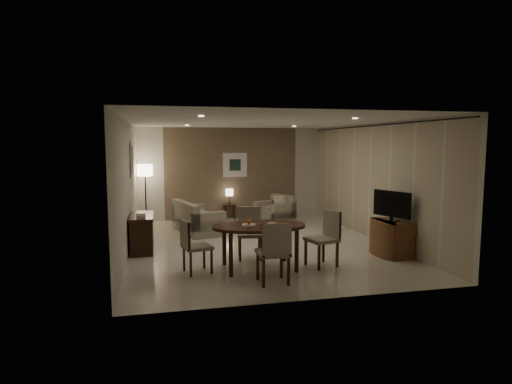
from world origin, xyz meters
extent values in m
cube|color=beige|center=(0.00, 0.00, 0.00)|extent=(5.50, 7.00, 0.00)
cube|color=white|center=(0.00, 0.00, 2.70)|extent=(5.50, 7.00, 0.00)
cube|color=brown|center=(0.00, 3.50, 1.35)|extent=(5.50, 0.00, 2.70)
cube|color=beige|center=(-2.75, 0.00, 1.35)|extent=(0.00, 7.00, 2.70)
cube|color=beige|center=(2.75, 0.00, 1.35)|extent=(0.00, 7.00, 2.70)
cube|color=brown|center=(0.00, 3.48, 1.35)|extent=(3.96, 0.03, 2.70)
cylinder|color=black|center=(2.68, 0.00, 2.64)|extent=(0.03, 6.80, 0.03)
cube|color=silver|center=(0.10, 3.46, 1.60)|extent=(0.72, 0.03, 0.72)
cube|color=#1B3125|center=(0.10, 3.44, 1.60)|extent=(0.34, 0.01, 0.34)
cube|color=silver|center=(-2.72, 1.20, 1.85)|extent=(0.03, 0.60, 0.80)
cube|color=gray|center=(-2.71, 1.20, 1.85)|extent=(0.01, 0.46, 0.64)
cylinder|color=white|center=(-1.40, -1.80, 2.69)|extent=(0.10, 0.10, 0.01)
cylinder|color=white|center=(1.40, -1.80, 2.69)|extent=(0.10, 0.10, 0.01)
cylinder|color=white|center=(-1.40, 1.80, 2.69)|extent=(0.10, 0.10, 0.01)
cylinder|color=white|center=(1.40, 1.80, 2.69)|extent=(0.10, 0.10, 0.01)
cylinder|color=white|center=(-0.58, -1.76, 0.80)|extent=(0.26, 0.26, 0.02)
cylinder|color=white|center=(-0.18, -1.86, 0.80)|extent=(0.26, 0.26, 0.02)
sphere|color=#A54512|center=(-0.58, -1.76, 0.85)|extent=(0.09, 0.09, 0.09)
cube|color=white|center=(-0.18, -1.86, 0.82)|extent=(0.12, 0.08, 0.03)
cylinder|color=#443D26|center=(-0.11, 1.95, 0.01)|extent=(1.16, 1.16, 0.01)
camera|label=1|loc=(-2.11, -9.09, 2.22)|focal=30.00mm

